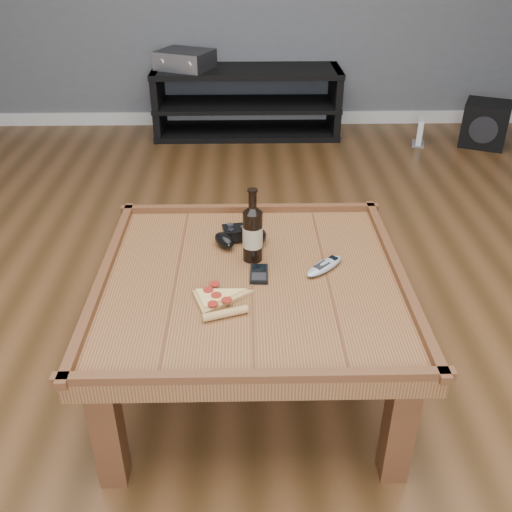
{
  "coord_description": "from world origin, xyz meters",
  "views": [
    {
      "loc": [
        -0.02,
        -1.57,
        1.47
      ],
      "look_at": [
        0.01,
        0.02,
        0.52
      ],
      "focal_mm": 40.0,
      "sensor_mm": 36.0,
      "label": 1
    }
  ],
  "objects_px": {
    "subwoofer": "(485,124)",
    "game_console": "(420,133)",
    "pizza_slice": "(218,300)",
    "av_receiver": "(185,60)",
    "remote_control": "(324,266)",
    "coffee_table": "(252,292)",
    "beer_bottle": "(253,232)",
    "smartphone": "(259,274)",
    "game_controller": "(241,236)",
    "media_console": "(247,103)"
  },
  "relations": [
    {
      "from": "subwoofer",
      "to": "game_console",
      "type": "xyz_separation_m",
      "value": [
        -0.47,
        -0.0,
        -0.07
      ]
    },
    {
      "from": "pizza_slice",
      "to": "game_console",
      "type": "height_order",
      "value": "pizza_slice"
    },
    {
      "from": "pizza_slice",
      "to": "av_receiver",
      "type": "relative_size",
      "value": 0.61
    },
    {
      "from": "remote_control",
      "to": "av_receiver",
      "type": "bearing_deg",
      "value": 149.49
    },
    {
      "from": "coffee_table",
      "to": "pizza_slice",
      "type": "xyz_separation_m",
      "value": [
        -0.11,
        -0.14,
        0.07
      ]
    },
    {
      "from": "game_console",
      "to": "coffee_table",
      "type": "bearing_deg",
      "value": -100.93
    },
    {
      "from": "remote_control",
      "to": "subwoofer",
      "type": "relative_size",
      "value": 0.39
    },
    {
      "from": "beer_bottle",
      "to": "remote_control",
      "type": "relative_size",
      "value": 1.63
    },
    {
      "from": "beer_bottle",
      "to": "pizza_slice",
      "type": "distance_m",
      "value": 0.3
    },
    {
      "from": "pizza_slice",
      "to": "remote_control",
      "type": "xyz_separation_m",
      "value": [
        0.35,
        0.18,
        0.0
      ]
    },
    {
      "from": "coffee_table",
      "to": "remote_control",
      "type": "height_order",
      "value": "same"
    },
    {
      "from": "smartphone",
      "to": "av_receiver",
      "type": "height_order",
      "value": "av_receiver"
    },
    {
      "from": "coffee_table",
      "to": "subwoofer",
      "type": "height_order",
      "value": "coffee_table"
    },
    {
      "from": "game_controller",
      "to": "av_receiver",
      "type": "bearing_deg",
      "value": 89.74
    },
    {
      "from": "remote_control",
      "to": "subwoofer",
      "type": "distance_m",
      "value": 2.88
    },
    {
      "from": "media_console",
      "to": "pizza_slice",
      "type": "relative_size",
      "value": 4.94
    },
    {
      "from": "smartphone",
      "to": "remote_control",
      "type": "xyz_separation_m",
      "value": [
        0.22,
        0.04,
        0.01
      ]
    },
    {
      "from": "pizza_slice",
      "to": "smartphone",
      "type": "height_order",
      "value": "pizza_slice"
    },
    {
      "from": "media_console",
      "to": "beer_bottle",
      "type": "bearing_deg",
      "value": -89.89
    },
    {
      "from": "av_receiver",
      "to": "subwoofer",
      "type": "distance_m",
      "value": 2.25
    },
    {
      "from": "smartphone",
      "to": "av_receiver",
      "type": "distance_m",
      "value": 2.78
    },
    {
      "from": "game_controller",
      "to": "pizza_slice",
      "type": "xyz_separation_m",
      "value": [
        -0.07,
        -0.37,
        -0.02
      ]
    },
    {
      "from": "subwoofer",
      "to": "smartphone",
      "type": "bearing_deg",
      "value": -100.27
    },
    {
      "from": "smartphone",
      "to": "remote_control",
      "type": "bearing_deg",
      "value": 11.33
    },
    {
      "from": "beer_bottle",
      "to": "game_console",
      "type": "xyz_separation_m",
      "value": [
        1.27,
        2.37,
        -0.47
      ]
    },
    {
      "from": "game_controller",
      "to": "subwoofer",
      "type": "bearing_deg",
      "value": 41.94
    },
    {
      "from": "coffee_table",
      "to": "subwoofer",
      "type": "xyz_separation_m",
      "value": [
        1.75,
        2.48,
        -0.24
      ]
    },
    {
      "from": "av_receiver",
      "to": "subwoofer",
      "type": "bearing_deg",
      "value": 18.09
    },
    {
      "from": "beer_bottle",
      "to": "game_controller",
      "type": "distance_m",
      "value": 0.15
    },
    {
      "from": "smartphone",
      "to": "av_receiver",
      "type": "relative_size",
      "value": 0.24
    },
    {
      "from": "media_console",
      "to": "av_receiver",
      "type": "height_order",
      "value": "av_receiver"
    },
    {
      "from": "coffee_table",
      "to": "subwoofer",
      "type": "bearing_deg",
      "value": 54.82
    },
    {
      "from": "media_console",
      "to": "game_console",
      "type": "relative_size",
      "value": 7.16
    },
    {
      "from": "smartphone",
      "to": "subwoofer",
      "type": "xyz_separation_m",
      "value": [
        1.73,
        2.47,
        -0.3
      ]
    },
    {
      "from": "media_console",
      "to": "game_controller",
      "type": "relative_size",
      "value": 6.65
    },
    {
      "from": "game_controller",
      "to": "subwoofer",
      "type": "distance_m",
      "value": 2.89
    },
    {
      "from": "coffee_table",
      "to": "media_console",
      "type": "relative_size",
      "value": 0.74
    },
    {
      "from": "remote_control",
      "to": "av_receiver",
      "type": "distance_m",
      "value": 2.79
    },
    {
      "from": "smartphone",
      "to": "pizza_slice",
      "type": "bearing_deg",
      "value": -129.13
    },
    {
      "from": "media_console",
      "to": "game_controller",
      "type": "bearing_deg",
      "value": -90.84
    },
    {
      "from": "av_receiver",
      "to": "game_console",
      "type": "distance_m",
      "value": 1.81
    },
    {
      "from": "remote_control",
      "to": "av_receiver",
      "type": "xyz_separation_m",
      "value": [
        -0.7,
        2.7,
        0.1
      ]
    },
    {
      "from": "subwoofer",
      "to": "media_console",
      "type": "bearing_deg",
      "value": -164.13
    },
    {
      "from": "media_console",
      "to": "remote_control",
      "type": "height_order",
      "value": "media_console"
    },
    {
      "from": "pizza_slice",
      "to": "subwoofer",
      "type": "distance_m",
      "value": 3.23
    },
    {
      "from": "beer_bottle",
      "to": "remote_control",
      "type": "height_order",
      "value": "beer_bottle"
    },
    {
      "from": "game_controller",
      "to": "av_receiver",
      "type": "relative_size",
      "value": 0.45
    },
    {
      "from": "remote_control",
      "to": "game_console",
      "type": "xyz_separation_m",
      "value": [
        1.03,
        2.44,
        -0.37
      ]
    },
    {
      "from": "smartphone",
      "to": "av_receiver",
      "type": "bearing_deg",
      "value": 102.03
    },
    {
      "from": "beer_bottle",
      "to": "smartphone",
      "type": "xyz_separation_m",
      "value": [
        0.02,
        -0.11,
        -0.1
      ]
    }
  ]
}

